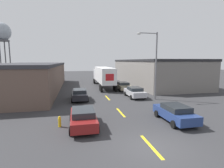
% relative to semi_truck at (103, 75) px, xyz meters
% --- Properties ---
extents(ground_plane, '(160.00, 160.00, 0.00)m').
position_rel_semi_truck_xyz_m(ground_plane, '(-1.11, -24.65, -2.31)').
color(ground_plane, '#333335').
extents(road_centerline, '(0.20, 17.05, 0.01)m').
position_rel_semi_truck_xyz_m(road_centerline, '(-1.11, -17.45, -2.30)').
color(road_centerline, yellow).
rests_on(road_centerline, ground_plane).
extents(warehouse_left, '(10.18, 27.87, 4.65)m').
position_rel_semi_truck_xyz_m(warehouse_left, '(-13.01, -1.41, 0.02)').
color(warehouse_left, brown).
rests_on(warehouse_left, ground_plane).
extents(warehouse_right, '(11.45, 24.80, 5.34)m').
position_rel_semi_truck_xyz_m(warehouse_right, '(11.43, 2.04, 0.37)').
color(warehouse_right, slate).
rests_on(warehouse_right, ground_plane).
extents(semi_truck, '(2.79, 13.88, 3.83)m').
position_rel_semi_truck_xyz_m(semi_truck, '(0.00, 0.00, 0.00)').
color(semi_truck, silver).
rests_on(semi_truck, ground_plane).
extents(parked_car_left_near, '(2.08, 4.44, 1.43)m').
position_rel_semi_truck_xyz_m(parked_car_left_near, '(-4.89, -20.53, -1.55)').
color(parked_car_left_near, maroon).
rests_on(parked_car_left_near, ground_plane).
extents(parked_car_right_near, '(2.08, 4.44, 1.43)m').
position_rel_semi_truck_xyz_m(parked_car_right_near, '(2.68, -20.88, -1.55)').
color(parked_car_right_near, navy).
rests_on(parked_car_right_near, ground_plane).
extents(parked_car_right_mid, '(2.08, 4.44, 1.43)m').
position_rel_semi_truck_xyz_m(parked_car_right_mid, '(2.68, -10.81, -1.55)').
color(parked_car_right_mid, '#B2B2B7').
rests_on(parked_car_right_mid, ground_plane).
extents(parked_car_right_far, '(2.08, 4.44, 1.43)m').
position_rel_semi_truck_xyz_m(parked_car_right_far, '(2.68, -4.77, -1.55)').
color(parked_car_right_far, tan).
rests_on(parked_car_right_far, ground_plane).
extents(parked_car_left_far, '(2.08, 4.44, 1.43)m').
position_rel_semi_truck_xyz_m(parked_car_left_far, '(-4.89, -10.98, -1.55)').
color(parked_car_left_far, black).
rests_on(parked_car_left_far, ground_plane).
extents(water_tower, '(4.79, 4.79, 14.91)m').
position_rel_semi_truck_xyz_m(water_tower, '(-23.75, 17.73, 9.93)').
color(water_tower, '#47474C').
rests_on(water_tower, ground_plane).
extents(street_lamp, '(2.79, 0.32, 8.64)m').
position_rel_semi_truck_xyz_m(street_lamp, '(4.57, -12.62, 2.69)').
color(street_lamp, slate).
rests_on(street_lamp, ground_plane).
extents(fire_hydrant, '(0.22, 0.22, 0.85)m').
position_rel_semi_truck_xyz_m(fire_hydrant, '(-6.67, -20.12, -1.89)').
color(fire_hydrant, gold).
rests_on(fire_hydrant, ground_plane).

